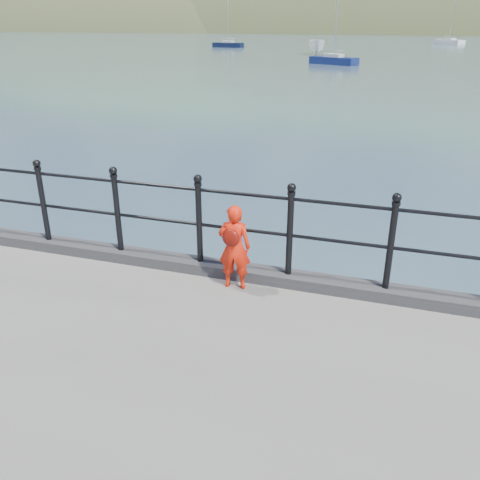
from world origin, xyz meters
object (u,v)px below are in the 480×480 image
(launch_white, at_px, (317,47))
(sailboat_port, at_px, (334,61))
(railing, at_px, (243,219))
(sailboat_left, at_px, (228,45))
(sailboat_deep, at_px, (449,42))
(child, at_px, (234,247))

(launch_white, distance_m, sailboat_port, 14.91)
(railing, relative_size, sailboat_left, 2.51)
(launch_white, bearing_deg, sailboat_left, 125.02)
(launch_white, bearing_deg, railing, -96.00)
(railing, height_order, sailboat_deep, sailboat_deep)
(sailboat_port, xyz_separation_m, sailboat_left, (-20.77, 28.20, -0.00))
(child, distance_m, sailboat_left, 80.60)
(railing, distance_m, sailboat_port, 48.03)
(child, bearing_deg, sailboat_deep, -102.08)
(railing, height_order, child, railing)
(launch_white, xyz_separation_m, sailboat_left, (-16.58, 13.91, -0.61))
(sailboat_port, relative_size, sailboat_deep, 0.81)
(railing, relative_size, child, 16.51)
(launch_white, relative_size, sailboat_port, 0.68)
(sailboat_port, relative_size, sailboat_left, 1.01)
(launch_white, bearing_deg, sailboat_deep, 50.32)
(railing, xyz_separation_m, sailboat_left, (-26.38, 75.89, -1.48))
(child, distance_m, launch_white, 63.03)
(sailboat_port, height_order, sailboat_deep, sailboat_deep)
(sailboat_port, bearing_deg, sailboat_left, 151.65)
(child, height_order, launch_white, child)
(sailboat_port, distance_m, sailboat_left, 35.03)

